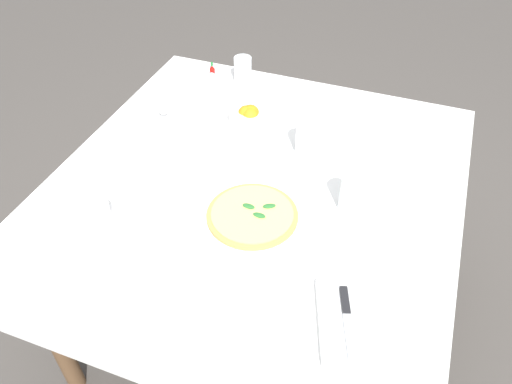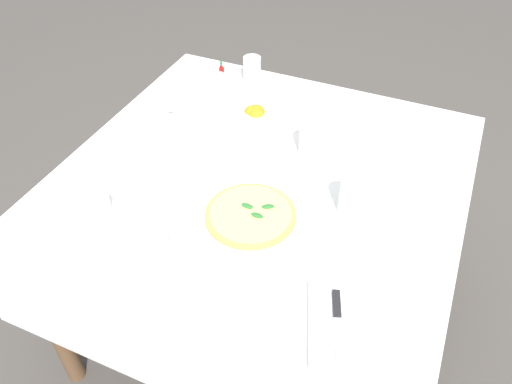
{
  "view_description": "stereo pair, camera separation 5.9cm",
  "coord_description": "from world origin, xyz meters",
  "views": [
    {
      "loc": [
        1.12,
        0.41,
        1.75
      ],
      "look_at": [
        0.1,
        0.02,
        0.75
      ],
      "focal_mm": 35.75,
      "sensor_mm": 36.0,
      "label": 1
    },
    {
      "loc": [
        1.1,
        0.46,
        1.75
      ],
      "look_at": [
        0.1,
        0.02,
        0.75
      ],
      "focal_mm": 35.75,
      "sensor_mm": 36.0,
      "label": 2
    }
  ],
  "objects": [
    {
      "name": "pizza",
      "position": [
        0.19,
        0.05,
        0.76
      ],
      "size": [
        0.25,
        0.25,
        0.02
      ],
      "color": "tan",
      "rests_on": "pizza_plate"
    },
    {
      "name": "coffee_cup_far_left",
      "position": [
        -0.18,
        -0.37,
        0.76
      ],
      "size": [
        0.13,
        0.13,
        0.07
      ],
      "color": "white",
      "rests_on": "dining_table"
    },
    {
      "name": "salt_shaker",
      "position": [
        -0.44,
        -0.35,
        0.76
      ],
      "size": [
        0.03,
        0.03,
        0.06
      ],
      "color": "white",
      "rests_on": "dining_table"
    },
    {
      "name": "water_glass_back_corner",
      "position": [
        0.05,
        0.29,
        0.78
      ],
      "size": [
        0.07,
        0.07,
        0.11
      ],
      "color": "white",
      "rests_on": "dining_table"
    },
    {
      "name": "napkin_folded",
      "position": [
        0.43,
        0.37,
        0.74
      ],
      "size": [
        0.25,
        0.19,
        0.02
      ],
      "rotation": [
        0.0,
        0.0,
        0.33
      ],
      "color": "white",
      "rests_on": "dining_table"
    },
    {
      "name": "hot_sauce_bottle",
      "position": [
        -0.46,
        -0.36,
        0.77
      ],
      "size": [
        0.02,
        0.02,
        0.08
      ],
      "color": "#B7140F",
      "rests_on": "dining_table"
    },
    {
      "name": "pizza_plate",
      "position": [
        0.19,
        0.05,
        0.74
      ],
      "size": [
        0.36,
        0.36,
        0.02
      ],
      "color": "white",
      "rests_on": "dining_table"
    },
    {
      "name": "coffee_cup_left_edge",
      "position": [
        0.34,
        -0.36,
        0.76
      ],
      "size": [
        0.13,
        0.13,
        0.06
      ],
      "color": "white",
      "rests_on": "dining_table"
    },
    {
      "name": "ground_plane",
      "position": [
        0.0,
        0.0,
        0.0
      ],
      "size": [
        8.0,
        8.0,
        0.0
      ],
      "primitive_type": "plane",
      "color": "#4C4742"
    },
    {
      "name": "citrus_bowl",
      "position": [
        -0.25,
        -0.13,
        0.76
      ],
      "size": [
        0.15,
        0.15,
        0.07
      ],
      "color": "white",
      "rests_on": "dining_table"
    },
    {
      "name": "dining_table",
      "position": [
        0.0,
        0.0,
        0.61
      ],
      "size": [
        1.21,
        1.21,
        0.73
      ],
      "color": "white",
      "rests_on": "ground_plane"
    },
    {
      "name": "water_glass_near_left",
      "position": [
        -0.16,
        0.1,
        0.78
      ],
      "size": [
        0.07,
        0.07,
        0.11
      ],
      "color": "white",
      "rests_on": "dining_table"
    },
    {
      "name": "dinner_knife",
      "position": [
        0.43,
        0.37,
        0.76
      ],
      "size": [
        0.19,
        0.08,
        0.01
      ],
      "rotation": [
        0.0,
        0.0,
        0.34
      ],
      "color": "silver",
      "rests_on": "napkin_folded"
    },
    {
      "name": "water_glass_near_right",
      "position": [
        -0.5,
        -0.25,
        0.78
      ],
      "size": [
        0.07,
        0.07,
        0.11
      ],
      "color": "white",
      "rests_on": "dining_table"
    },
    {
      "name": "menu_card",
      "position": [
        0.41,
        -0.14,
        0.76
      ],
      "size": [
        0.07,
        0.07,
        0.06
      ],
      "rotation": [
        0.0,
        0.0,
        2.37
      ],
      "color": "white",
      "rests_on": "dining_table"
    },
    {
      "name": "pepper_shaker",
      "position": [
        -0.49,
        -0.37,
        0.76
      ],
      "size": [
        0.03,
        0.03,
        0.06
      ],
      "color": "white",
      "rests_on": "dining_table"
    }
  ]
}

